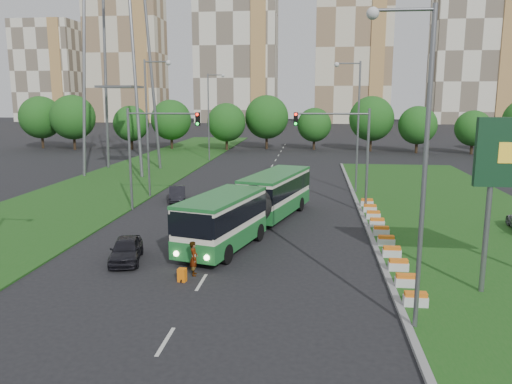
# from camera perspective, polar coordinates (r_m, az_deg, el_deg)

# --- Properties ---
(ground) EXTENTS (360.00, 360.00, 0.00)m
(ground) POSITION_cam_1_polar(r_m,az_deg,el_deg) (29.92, 1.94, -6.40)
(ground) COLOR black
(ground) RESTS_ON ground
(grass_median) EXTENTS (14.00, 60.00, 0.15)m
(grass_median) POSITION_cam_1_polar(r_m,az_deg,el_deg) (39.04, 22.36, -3.01)
(grass_median) COLOR #1B4D16
(grass_median) RESTS_ON ground
(median_kerb) EXTENTS (0.30, 60.00, 0.18)m
(median_kerb) POSITION_cam_1_polar(r_m,az_deg,el_deg) (37.72, 12.15, -2.87)
(median_kerb) COLOR gray
(median_kerb) RESTS_ON ground
(left_verge) EXTENTS (12.00, 110.00, 0.10)m
(left_verge) POSITION_cam_1_polar(r_m,az_deg,el_deg) (57.86, -14.05, 1.74)
(left_verge) COLOR #1B4D16
(left_verge) RESTS_ON ground
(lane_markings) EXTENTS (0.20, 100.00, 0.01)m
(lane_markings) POSITION_cam_1_polar(r_m,az_deg,el_deg) (49.57, 0.35, 0.52)
(lane_markings) COLOR #BABBB4
(lane_markings) RESTS_ON ground
(flower_planters) EXTENTS (1.10, 20.30, 0.60)m
(flower_planters) POSITION_cam_1_polar(r_m,az_deg,el_deg) (31.84, 14.38, -4.83)
(flower_planters) COLOR silver
(flower_planters) RESTS_ON grass_median
(traffic_mast_median) EXTENTS (5.76, 0.32, 8.00)m
(traffic_mast_median) POSITION_cam_1_polar(r_m,az_deg,el_deg) (38.73, 10.30, 5.45)
(traffic_mast_median) COLOR slate
(traffic_mast_median) RESTS_ON ground
(traffic_mast_left) EXTENTS (5.76, 0.32, 8.00)m
(traffic_mast_left) POSITION_cam_1_polar(r_m,az_deg,el_deg) (39.71, -12.09, 5.52)
(traffic_mast_left) COLOR slate
(traffic_mast_left) RESTS_ON ground
(street_lamps) EXTENTS (36.00, 60.00, 12.00)m
(street_lamps) POSITION_cam_1_polar(r_m,az_deg,el_deg) (38.95, -1.24, 6.61)
(street_lamps) COLOR slate
(street_lamps) RESTS_ON ground
(tree_line) EXTENTS (120.00, 8.00, 9.00)m
(tree_line) POSITION_cam_1_polar(r_m,az_deg,el_deg) (83.96, 11.92, 7.61)
(tree_line) COLOR #1A4B14
(tree_line) RESTS_ON ground
(apartment_tower_west) EXTENTS (26.00, 15.00, 48.00)m
(apartment_tower_west) POSITION_cam_1_polar(r_m,az_deg,el_deg) (191.34, -14.58, 15.01)
(apartment_tower_west) COLOR beige
(apartment_tower_west) RESTS_ON ground
(apartment_tower_cwest) EXTENTS (28.00, 15.00, 52.00)m
(apartment_tower_cwest) POSITION_cam_1_polar(r_m,az_deg,el_deg) (181.37, -2.24, 16.22)
(apartment_tower_cwest) COLOR silver
(apartment_tower_cwest) RESTS_ON ground
(apartment_tower_ceast) EXTENTS (25.00, 15.00, 50.00)m
(apartment_tower_ceast) POSITION_cam_1_polar(r_m,az_deg,el_deg) (179.67, 10.99, 15.77)
(apartment_tower_ceast) COLOR beige
(apartment_tower_ceast) RESTS_ON ground
(apartment_tower_east) EXTENTS (27.00, 15.00, 47.00)m
(apartment_tower_east) POSITION_cam_1_polar(r_m,az_deg,el_deg) (186.70, 23.70, 14.42)
(apartment_tower_east) COLOR silver
(apartment_tower_east) RESTS_ON ground
(midrise_west) EXTENTS (22.00, 14.00, 36.00)m
(midrise_west) POSITION_cam_1_polar(r_m,az_deg,el_deg) (203.47, -22.61, 12.57)
(midrise_west) COLOR silver
(midrise_west) RESTS_ON ground
(articulated_bus) EXTENTS (2.71, 17.39, 2.86)m
(articulated_bus) POSITION_cam_1_polar(r_m,az_deg,el_deg) (33.54, -0.51, -1.40)
(articulated_bus) COLOR silver
(articulated_bus) RESTS_ON ground
(car_left_near) EXTENTS (2.43, 4.17, 1.33)m
(car_left_near) POSITION_cam_1_polar(r_m,az_deg,el_deg) (28.27, -14.62, -6.37)
(car_left_near) COLOR black
(car_left_near) RESTS_ON ground
(car_left_far) EXTENTS (2.28, 4.07, 1.27)m
(car_left_far) POSITION_cam_1_polar(r_m,az_deg,el_deg) (43.54, -8.98, -0.20)
(car_left_far) COLOR black
(car_left_far) RESTS_ON ground
(pedestrian) EXTENTS (0.54, 0.71, 1.77)m
(pedestrian) POSITION_cam_1_polar(r_m,az_deg,el_deg) (25.43, -7.12, -7.53)
(pedestrian) COLOR gray
(pedestrian) RESTS_ON ground
(shopping_trolley) EXTENTS (0.39, 0.41, 0.66)m
(shopping_trolley) POSITION_cam_1_polar(r_m,az_deg,el_deg) (24.84, -8.45, -9.37)
(shopping_trolley) COLOR orange
(shopping_trolley) RESTS_ON ground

